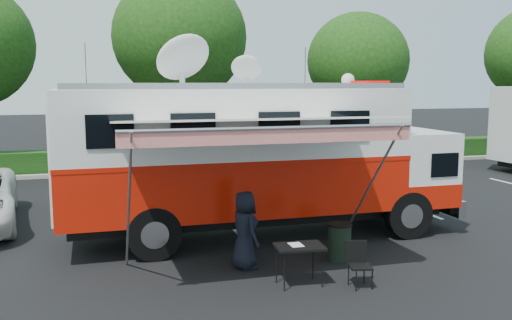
{
  "coord_description": "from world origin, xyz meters",
  "views": [
    {
      "loc": [
        -4.1,
        -13.55,
        3.91
      ],
      "look_at": [
        0.0,
        0.5,
        1.9
      ],
      "focal_mm": 40.0,
      "sensor_mm": 36.0,
      "label": 1
    }
  ],
  "objects": [
    {
      "name": "command_truck",
      "position": [
        -0.09,
        -0.0,
        2.06
      ],
      "size": [
        10.0,
        2.75,
        4.8
      ],
      "color": "black",
      "rests_on": "ground_plane"
    },
    {
      "name": "stall_lines",
      "position": [
        -0.5,
        3.0,
        0.0
      ],
      "size": [
        24.12,
        5.5,
        0.01
      ],
      "color": "silver",
      "rests_on": "ground_plane"
    },
    {
      "name": "person",
      "position": [
        -1.07,
        -2.33,
        0.0
      ],
      "size": [
        0.72,
        0.92,
        1.66
      ],
      "primitive_type": "imported",
      "rotation": [
        0.0,
        0.0,
        1.84
      ],
      "color": "black",
      "rests_on": "ground_plane"
    },
    {
      "name": "folding_chair",
      "position": [
        0.75,
        -3.94,
        0.51
      ],
      "size": [
        0.5,
        0.53,
        0.88
      ],
      "color": "black",
      "rests_on": "ground_plane"
    },
    {
      "name": "folding_table",
      "position": [
        -0.32,
        -3.58,
        0.75
      ],
      "size": [
        0.99,
        0.74,
        0.8
      ],
      "color": "black",
      "rests_on": "ground_plane"
    },
    {
      "name": "ground_plane",
      "position": [
        0.0,
        0.0,
        0.0
      ],
      "size": [
        120.0,
        120.0,
        0.0
      ],
      "primitive_type": "plane",
      "color": "black",
      "rests_on": "ground"
    },
    {
      "name": "awning",
      "position": [
        -0.98,
        -2.85,
        3.09
      ],
      "size": [
        5.46,
        2.81,
        3.29
      ],
      "color": "white",
      "rests_on": "ground_plane"
    },
    {
      "name": "back_border",
      "position": [
        1.14,
        12.9,
        5.0
      ],
      "size": [
        60.0,
        6.14,
        8.87
      ],
      "color": "#9E998E",
      "rests_on": "ground_plane"
    },
    {
      "name": "trash_bin",
      "position": [
        1.09,
        -2.35,
        0.41
      ],
      "size": [
        0.55,
        0.55,
        0.82
      ],
      "color": "black",
      "rests_on": "ground_plane"
    }
  ]
}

